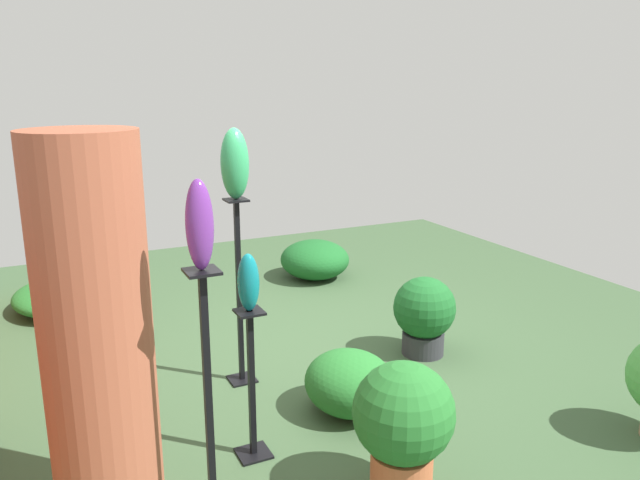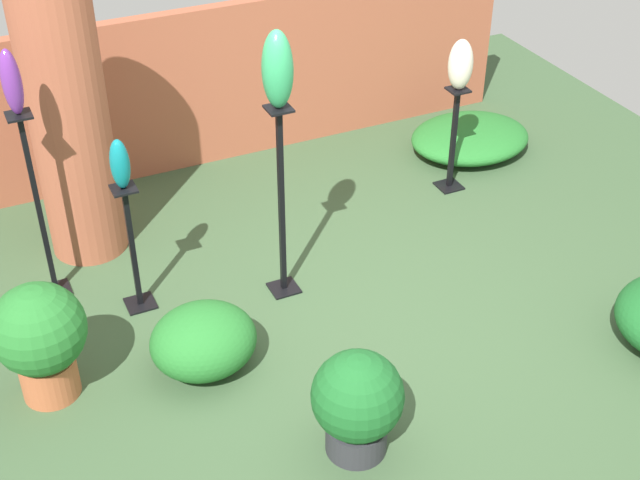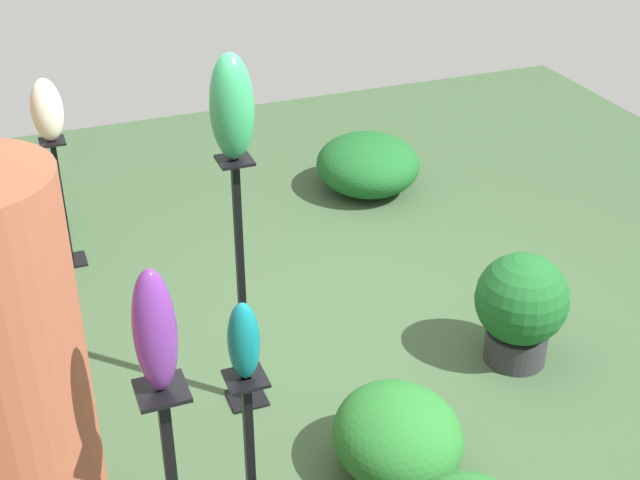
# 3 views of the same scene
# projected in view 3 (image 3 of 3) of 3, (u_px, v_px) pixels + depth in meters

# --- Properties ---
(ground_plane) EXTENTS (8.00, 8.00, 0.00)m
(ground_plane) POSITION_uv_depth(u_px,v_px,m) (343.00, 354.00, 5.19)
(ground_plane) COLOR #385133
(brick_pillar) EXTENTS (0.56, 0.56, 2.04)m
(brick_pillar) POSITION_uv_depth(u_px,v_px,m) (17.00, 442.00, 3.08)
(brick_pillar) COLOR #9E5138
(brick_pillar) RESTS_ON ground
(pedestal_jade) EXTENTS (0.20, 0.20, 1.43)m
(pedestal_jade) POSITION_uv_depth(u_px,v_px,m) (242.00, 297.00, 4.51)
(pedestal_jade) COLOR black
(pedestal_jade) RESTS_ON ground
(pedestal_teal) EXTENTS (0.20, 0.20, 0.95)m
(pedestal_teal) POSITION_uv_depth(u_px,v_px,m) (251.00, 475.00, 3.75)
(pedestal_teal) COLOR black
(pedestal_teal) RESTS_ON ground
(pedestal_ivory) EXTENTS (0.20, 0.20, 0.90)m
(pedestal_ivory) POSITION_uv_depth(u_px,v_px,m) (63.00, 209.00, 5.89)
(pedestal_ivory) COLOR black
(pedestal_ivory) RESTS_ON ground
(art_vase_jade) EXTENTS (0.20, 0.20, 0.51)m
(art_vase_jade) POSITION_uv_depth(u_px,v_px,m) (232.00, 107.00, 4.00)
(art_vase_jade) COLOR #2D9356
(art_vase_jade) RESTS_ON pedestal_jade
(art_vase_teal) EXTENTS (0.13, 0.13, 0.35)m
(art_vase_teal) POSITION_uv_depth(u_px,v_px,m) (244.00, 341.00, 3.41)
(art_vase_teal) COLOR #0F727A
(art_vase_teal) RESTS_ON pedestal_teal
(art_vase_violet) EXTENTS (0.12, 0.13, 0.43)m
(art_vase_violet) POSITION_uv_depth(u_px,v_px,m) (155.00, 331.00, 2.63)
(art_vase_violet) COLOR #6B2D8C
(art_vase_violet) RESTS_ON pedestal_violet
(art_vase_ivory) EXTENTS (0.19, 0.20, 0.41)m
(art_vase_ivory) POSITION_uv_depth(u_px,v_px,m) (47.00, 110.00, 5.55)
(art_vase_ivory) COLOR beige
(art_vase_ivory) RESTS_ON pedestal_ivory
(potted_plant_front_right) EXTENTS (0.52, 0.52, 0.68)m
(potted_plant_front_right) POSITION_uv_depth(u_px,v_px,m) (521.00, 306.00, 4.97)
(potted_plant_front_right) COLOR #2D2D33
(potted_plant_front_right) RESTS_ON ground
(foliage_bed_west) EXTENTS (0.68, 0.62, 0.43)m
(foliage_bed_west) POSITION_uv_depth(u_px,v_px,m) (397.00, 436.00, 4.28)
(foliage_bed_west) COLOR #236B28
(foliage_bed_west) RESTS_ON ground
(foliage_bed_center) EXTENTS (0.83, 0.80, 0.45)m
(foliage_bed_center) POSITION_uv_depth(u_px,v_px,m) (368.00, 164.00, 6.93)
(foliage_bed_center) COLOR #195923
(foliage_bed_center) RESTS_ON ground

